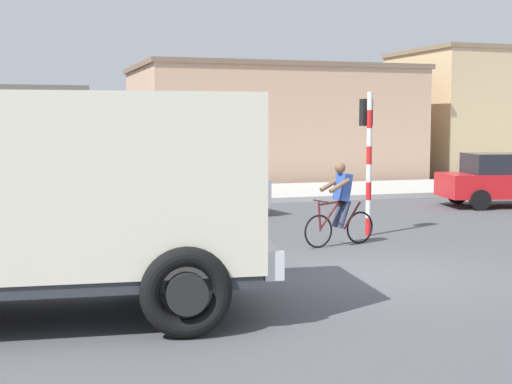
% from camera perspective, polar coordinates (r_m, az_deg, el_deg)
% --- Properties ---
extents(ground_plane, '(120.00, 120.00, 0.00)m').
position_cam_1_polar(ground_plane, '(12.50, 9.73, -6.35)').
color(ground_plane, '#4C4C51').
extents(sidewalk_far, '(80.00, 5.00, 0.16)m').
position_cam_1_polar(sidewalk_far, '(24.84, -4.54, -0.21)').
color(sidewalk_far, '#ADADA8').
rests_on(sidewalk_far, ground).
extents(truck_foreground, '(5.66, 3.26, 2.90)m').
position_cam_1_polar(truck_foreground, '(9.78, -15.56, 0.12)').
color(truck_foreground, silver).
rests_on(truck_foreground, ground).
extents(cyclist, '(1.70, 0.57, 1.72)m').
position_cam_1_polar(cyclist, '(15.11, 6.57, -0.94)').
color(cyclist, black).
rests_on(cyclist, ground).
extents(traffic_light_pole, '(0.24, 0.43, 3.20)m').
position_cam_1_polar(traffic_light_pole, '(16.53, 8.68, 3.77)').
color(traffic_light_pole, red).
rests_on(traffic_light_pole, ground).
extents(car_red_near, '(4.24, 2.40, 1.60)m').
position_cam_1_polar(car_red_near, '(19.43, -5.27, 0.37)').
color(car_red_near, '#B7B7BC').
rests_on(car_red_near, ground).
extents(car_white_mid, '(4.26, 2.45, 1.60)m').
position_cam_1_polar(car_white_mid, '(23.21, 18.94, 0.93)').
color(car_white_mid, red).
rests_on(car_white_mid, ground).
extents(pedestrian_near_kerb, '(0.34, 0.22, 1.62)m').
position_cam_1_polar(pedestrian_near_kerb, '(19.84, -15.06, 0.39)').
color(pedestrian_near_kerb, '#2D334C').
rests_on(pedestrian_near_kerb, ground).
extents(building_mid_block, '(11.91, 7.64, 4.93)m').
position_cam_1_polar(building_mid_block, '(32.70, 1.14, 5.37)').
color(building_mid_block, tan).
rests_on(building_mid_block, ground).
extents(building_corner_right, '(10.28, 6.38, 5.95)m').
position_cam_1_polar(building_corner_right, '(38.50, 18.70, 5.86)').
color(building_corner_right, '#D1B284').
rests_on(building_corner_right, ground).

